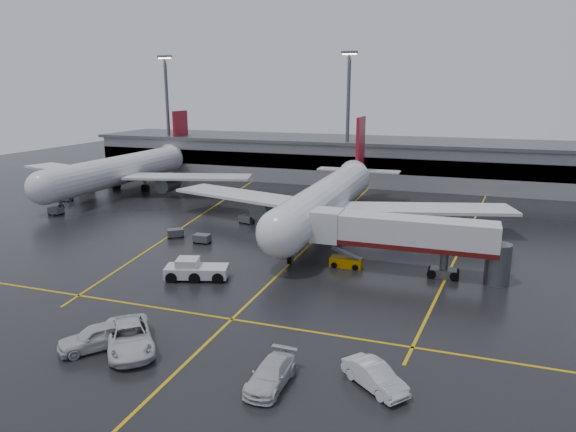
% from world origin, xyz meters
% --- Properties ---
extents(ground, '(220.00, 220.00, 0.00)m').
position_xyz_m(ground, '(0.00, 0.00, 0.00)').
color(ground, black).
rests_on(ground, ground).
extents(apron_line_centre, '(0.25, 90.00, 0.02)m').
position_xyz_m(apron_line_centre, '(0.00, 0.00, 0.01)').
color(apron_line_centre, gold).
rests_on(apron_line_centre, ground).
extents(apron_line_stop, '(60.00, 0.25, 0.02)m').
position_xyz_m(apron_line_stop, '(0.00, -22.00, 0.01)').
color(apron_line_stop, gold).
rests_on(apron_line_stop, ground).
extents(apron_line_left, '(9.99, 69.35, 0.02)m').
position_xyz_m(apron_line_left, '(-20.00, 10.00, 0.01)').
color(apron_line_left, gold).
rests_on(apron_line_left, ground).
extents(apron_line_right, '(7.57, 69.64, 0.02)m').
position_xyz_m(apron_line_right, '(18.00, 10.00, 0.01)').
color(apron_line_right, gold).
rests_on(apron_line_right, ground).
extents(terminal, '(122.00, 19.00, 8.60)m').
position_xyz_m(terminal, '(0.00, 47.93, 4.32)').
color(terminal, gray).
rests_on(terminal, ground).
extents(light_mast_left, '(3.00, 1.20, 25.45)m').
position_xyz_m(light_mast_left, '(-45.00, 42.00, 14.47)').
color(light_mast_left, '#595B60').
rests_on(light_mast_left, ground).
extents(light_mast_mid, '(3.00, 1.20, 25.45)m').
position_xyz_m(light_mast_mid, '(-5.00, 42.00, 14.47)').
color(light_mast_mid, '#595B60').
rests_on(light_mast_mid, ground).
extents(main_airliner, '(48.80, 45.60, 14.10)m').
position_xyz_m(main_airliner, '(0.00, 9.70, 4.21)').
color(main_airliner, silver).
rests_on(main_airliner, ground).
extents(second_airliner, '(48.80, 45.60, 14.10)m').
position_xyz_m(second_airliner, '(-42.00, 21.70, 4.21)').
color(second_airliner, silver).
rests_on(second_airliner, ground).
extents(jet_bridge, '(19.90, 3.40, 6.05)m').
position_xyz_m(jet_bridge, '(11.87, -6.00, 3.93)').
color(jet_bridge, silver).
rests_on(jet_bridge, ground).
extents(pushback_tractor, '(6.63, 4.23, 2.21)m').
position_xyz_m(pushback_tractor, '(-7.47, -14.63, 0.88)').
color(pushback_tractor, silver).
rests_on(pushback_tractor, ground).
extents(belt_loader, '(3.42, 1.64, 2.15)m').
position_xyz_m(belt_loader, '(6.03, -6.16, 0.53)').
color(belt_loader, '#D18300').
rests_on(belt_loader, ground).
extents(service_van_a, '(6.81, 7.30, 1.91)m').
position_xyz_m(service_van_a, '(-4.85, -29.01, 0.95)').
color(service_van_a, silver).
rests_on(service_van_a, ground).
extents(service_van_b, '(2.27, 5.33, 1.53)m').
position_xyz_m(service_van_b, '(6.56, -30.03, 0.77)').
color(service_van_b, silver).
rests_on(service_van_b, ground).
extents(service_van_c, '(4.84, 4.40, 1.60)m').
position_xyz_m(service_van_c, '(12.90, -28.14, 0.80)').
color(service_van_c, silver).
rests_on(service_van_c, ground).
extents(service_van_d, '(5.16, 5.55, 1.85)m').
position_xyz_m(service_van_d, '(-7.22, -29.69, 0.92)').
color(service_van_d, silver).
rests_on(service_van_d, ground).
extents(baggage_cart_a, '(2.04, 1.36, 1.12)m').
position_xyz_m(baggage_cart_a, '(-12.78, -3.32, 0.63)').
color(baggage_cart_a, '#595B60').
rests_on(baggage_cart_a, ground).
extents(baggage_cart_b, '(2.37, 2.26, 1.12)m').
position_xyz_m(baggage_cart_b, '(-17.17, -2.24, 0.63)').
color(baggage_cart_b, '#595B60').
rests_on(baggage_cart_b, ground).
extents(baggage_cart_c, '(2.27, 1.77, 1.12)m').
position_xyz_m(baggage_cart_c, '(-11.43, 7.37, 0.63)').
color(baggage_cart_c, '#595B60').
rests_on(baggage_cart_c, ground).
extents(baggage_cart_d, '(2.10, 1.46, 1.12)m').
position_xyz_m(baggage_cart_d, '(-46.40, 11.06, 0.63)').
color(baggage_cart_d, '#595B60').
rests_on(baggage_cart_d, ground).
extents(baggage_cart_e, '(2.08, 1.43, 1.12)m').
position_xyz_m(baggage_cart_e, '(-41.00, 2.83, 0.63)').
color(baggage_cart_e, '#595B60').
rests_on(baggage_cart_e, ground).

